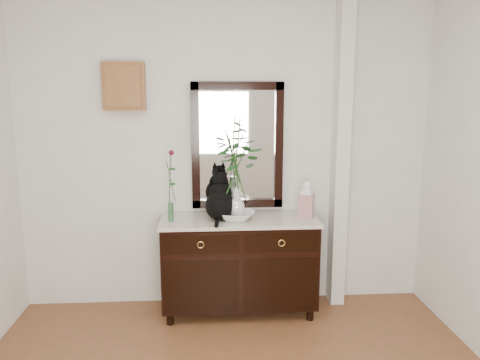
{
  "coord_description": "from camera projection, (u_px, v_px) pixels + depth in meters",
  "views": [
    {
      "loc": [
        -0.15,
        -2.09,
        1.91
      ],
      "look_at": [
        0.1,
        1.63,
        1.2
      ],
      "focal_mm": 35.0,
      "sensor_mm": 36.0,
      "label": 1
    }
  ],
  "objects": [
    {
      "name": "bud_vase_rose",
      "position": [
        170.0,
        186.0,
        3.82
      ],
      "size": [
        0.09,
        0.09,
        0.6
      ],
      "primitive_type": null,
      "rotation": [
        0.0,
        0.0,
        0.31
      ],
      "color": "#33673C",
      "rests_on": "sideboard"
    },
    {
      "name": "vase_branches",
      "position": [
        236.0,
        168.0,
        3.83
      ],
      "size": [
        0.5,
        0.5,
        0.85
      ],
      "primitive_type": null,
      "rotation": [
        0.0,
        0.0,
        -0.27
      ],
      "color": "silver",
      "rests_on": "lotus_bowl"
    },
    {
      "name": "sideboard",
      "position": [
        239.0,
        260.0,
        4.03
      ],
      "size": [
        1.33,
        0.52,
        0.82
      ],
      "color": "black",
      "rests_on": "ground"
    },
    {
      "name": "ginger_jar",
      "position": [
        306.0,
        199.0,
        3.95
      ],
      "size": [
        0.16,
        0.16,
        0.33
      ],
      "primitive_type": null,
      "rotation": [
        0.0,
        0.0,
        -0.41
      ],
      "color": "silver",
      "rests_on": "sideboard"
    },
    {
      "name": "key_cabinet",
      "position": [
        124.0,
        86.0,
        3.9
      ],
      "size": [
        0.35,
        0.1,
        0.4
      ],
      "primitive_type": "cube",
      "color": "brown",
      "rests_on": "wall_back"
    },
    {
      "name": "cat",
      "position": [
        220.0,
        196.0,
        3.9
      ],
      "size": [
        0.3,
        0.36,
        0.4
      ],
      "primitive_type": null,
      "rotation": [
        0.0,
        0.0,
        -0.05
      ],
      "color": "black",
      "rests_on": "sideboard"
    },
    {
      "name": "wall_back",
      "position": [
        226.0,
        156.0,
        4.11
      ],
      "size": [
        3.6,
        0.04,
        2.7
      ],
      "primitive_type": "cube",
      "color": "white",
      "rests_on": "ground"
    },
    {
      "name": "pilaster",
      "position": [
        340.0,
        156.0,
        4.1
      ],
      "size": [
        0.12,
        0.2,
        2.7
      ],
      "primitive_type": "cube",
      "color": "white",
      "rests_on": "ground"
    },
    {
      "name": "lotus_bowl",
      "position": [
        236.0,
        216.0,
        3.9
      ],
      "size": [
        0.36,
        0.36,
        0.07
      ],
      "primitive_type": "imported",
      "rotation": [
        0.0,
        0.0,
        -0.26
      ],
      "color": "white",
      "rests_on": "sideboard"
    },
    {
      "name": "wall_mirror",
      "position": [
        237.0,
        146.0,
        4.08
      ],
      "size": [
        0.8,
        0.06,
        1.1
      ],
      "color": "black",
      "rests_on": "wall_back"
    }
  ]
}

